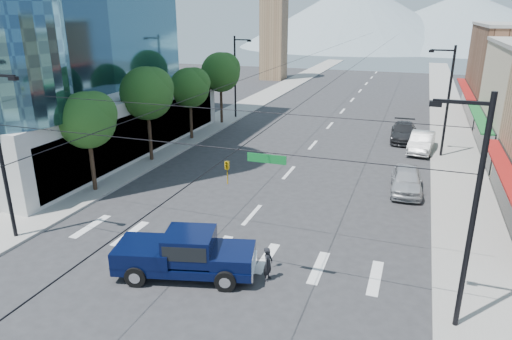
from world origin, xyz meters
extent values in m
plane|color=#28282B|center=(0.00, 0.00, 0.00)|extent=(160.00, 160.00, 0.00)
cube|color=gray|center=(-12.00, 40.00, 0.07)|extent=(4.00, 120.00, 0.15)
cube|color=gray|center=(12.00, 40.00, 0.07)|extent=(4.00, 120.00, 0.15)
cube|color=#B7B7B2|center=(-26.50, 14.00, 2.50)|extent=(29.00, 26.00, 5.00)
cube|color=#8C6B4C|center=(-16.50, 62.00, 9.00)|extent=(4.00, 4.00, 18.00)
cone|color=gray|center=(-15.00, 150.00, 11.00)|extent=(80.00, 80.00, 22.00)
cone|color=gray|center=(20.00, 160.00, 9.00)|extent=(90.00, 90.00, 18.00)
cylinder|color=black|center=(-11.20, 6.00, 2.27)|extent=(0.28, 0.28, 4.55)
sphere|color=#234D19|center=(-11.20, 6.00, 4.88)|extent=(3.64, 3.64, 3.64)
sphere|color=#234D19|center=(-10.80, 6.30, 5.28)|extent=(2.86, 2.86, 2.86)
cylinder|color=black|center=(-11.20, 13.00, 2.55)|extent=(0.28, 0.28, 5.11)
sphere|color=#234D19|center=(-11.20, 13.00, 5.47)|extent=(4.09, 4.09, 4.09)
sphere|color=#234D19|center=(-10.80, 13.30, 5.88)|extent=(3.21, 3.21, 3.21)
cylinder|color=black|center=(-11.20, 20.00, 2.27)|extent=(0.28, 0.28, 4.55)
sphere|color=#234D19|center=(-11.20, 20.00, 4.88)|extent=(3.64, 3.64, 3.64)
sphere|color=#234D19|center=(-10.80, 20.30, 5.28)|extent=(2.86, 2.86, 2.86)
cylinder|color=black|center=(-11.20, 27.00, 2.55)|extent=(0.28, 0.28, 5.11)
sphere|color=#234D19|center=(-11.20, 27.00, 5.47)|extent=(4.09, 4.09, 4.09)
sphere|color=#234D19|center=(-10.80, 27.30, 5.88)|extent=(3.21, 3.21, 3.21)
cylinder|color=black|center=(-10.80, -1.00, 4.50)|extent=(0.20, 0.20, 9.00)
cylinder|color=black|center=(10.80, -1.00, 4.50)|extent=(0.20, 0.20, 9.00)
cylinder|color=black|center=(0.00, -1.00, 6.20)|extent=(21.60, 0.04, 0.04)
imported|color=gold|center=(1.50, -1.00, 5.15)|extent=(0.16, 0.20, 1.00)
cube|color=#0C6626|center=(3.20, -1.00, 5.95)|extent=(1.60, 0.06, 0.35)
cylinder|color=black|center=(-10.80, 30.00, 4.50)|extent=(0.20, 0.20, 9.00)
cube|color=black|center=(-9.90, 30.00, 8.60)|extent=(1.80, 0.12, 0.12)
cube|color=black|center=(-9.10, 30.00, 8.50)|extent=(0.40, 0.25, 0.18)
cylinder|color=black|center=(10.80, 22.00, 4.50)|extent=(0.20, 0.20, 9.00)
cube|color=black|center=(9.90, 22.00, 8.60)|extent=(1.80, 0.12, 0.12)
cube|color=black|center=(9.10, 22.00, 8.50)|extent=(0.40, 0.25, 0.18)
cube|color=black|center=(-0.58, -1.14, 0.62)|extent=(6.58, 3.76, 0.40)
cube|color=black|center=(1.55, -0.58, 1.07)|extent=(2.29, 2.53, 0.62)
cube|color=black|center=(-0.36, -1.08, 1.52)|extent=(2.60, 2.56, 1.24)
cube|color=black|center=(-0.36, -1.08, 1.64)|extent=(2.39, 2.54, 0.68)
cube|color=black|center=(-2.33, -1.60, 1.13)|extent=(3.08, 2.84, 0.73)
cube|color=silver|center=(2.42, -0.36, 0.62)|extent=(0.67, 2.11, 0.40)
cube|color=silver|center=(-3.59, -1.93, 0.62)|extent=(0.67, 2.11, 0.34)
cylinder|color=black|center=(1.60, -1.68, 0.47)|extent=(1.00, 0.57, 0.95)
cylinder|color=black|center=(1.06, 0.40, 0.47)|extent=(1.00, 0.57, 0.95)
cylinder|color=black|center=(-2.22, -2.68, 0.47)|extent=(1.00, 0.57, 0.95)
cylinder|color=black|center=(-2.77, -0.60, 0.47)|extent=(1.00, 0.57, 0.95)
imported|color=black|center=(3.05, -0.24, 0.80)|extent=(0.43, 0.61, 1.59)
imported|color=#B8B9BD|center=(8.40, 12.94, 0.84)|extent=(2.24, 5.04, 1.68)
imported|color=#BEBEBE|center=(9.21, 23.14, 0.85)|extent=(2.32, 5.31, 1.70)
imported|color=#28282A|center=(7.60, 26.38, 0.82)|extent=(2.48, 5.71, 1.63)
camera|label=1|loc=(8.54, -17.16, 11.37)|focal=32.00mm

